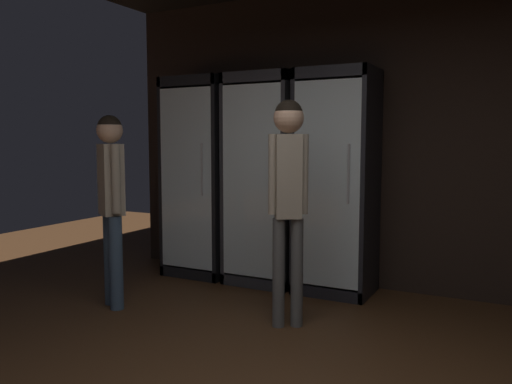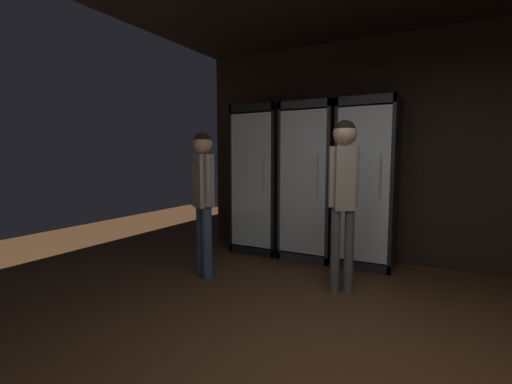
{
  "view_description": "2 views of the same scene",
  "coord_description": "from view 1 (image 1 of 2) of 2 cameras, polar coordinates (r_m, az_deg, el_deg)",
  "views": [
    {
      "loc": [
        0.87,
        -1.75,
        1.38
      ],
      "look_at": [
        -1.5,
        2.79,
        0.87
      ],
      "focal_mm": 36.48,
      "sensor_mm": 36.0,
      "label": 1
    },
    {
      "loc": [
        0.21,
        -1.72,
        1.34
      ],
      "look_at": [
        -2.04,
        2.5,
        0.85
      ],
      "focal_mm": 25.23,
      "sensor_mm": 36.0,
      "label": 2
    }
  ],
  "objects": [
    {
      "name": "cooler_left",
      "position": [
        5.04,
        1.13,
        1.07
      ],
      "size": [
        0.67,
        0.58,
        2.01
      ],
      "color": "#2B2B30",
      "rests_on": "ground"
    },
    {
      "name": "shopper_near",
      "position": [
        3.78,
        3.57,
        1.36
      ],
      "size": [
        0.26,
        0.22,
        1.67
      ],
      "color": "#4C4C4C",
      "rests_on": "ground"
    },
    {
      "name": "wall_back",
      "position": [
        4.86,
        17.3,
        5.64
      ],
      "size": [
        6.0,
        0.06,
        2.8
      ],
      "primitive_type": "cube",
      "color": "black",
      "rests_on": "ground"
    },
    {
      "name": "cooler_far_left",
      "position": [
        5.4,
        -5.79,
        1.51
      ],
      "size": [
        0.67,
        0.58,
        2.01
      ],
      "color": "black",
      "rests_on": "ground"
    },
    {
      "name": "cooler_center",
      "position": [
        4.76,
        8.96,
        0.73
      ],
      "size": [
        0.67,
        0.58,
        2.01
      ],
      "color": "black",
      "rests_on": "ground"
    },
    {
      "name": "shopper_far",
      "position": [
        4.41,
        -15.58,
        0.14
      ],
      "size": [
        0.31,
        0.26,
        1.59
      ],
      "color": "#384C66",
      "rests_on": "ground"
    }
  ]
}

